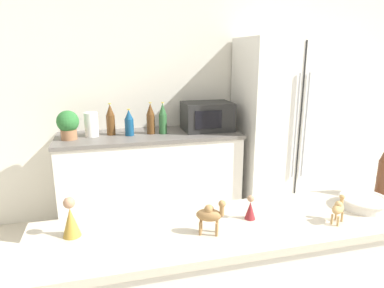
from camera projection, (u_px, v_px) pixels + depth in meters
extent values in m
cube|color=silver|center=(173.00, 93.00, 3.59)|extent=(8.00, 0.06, 2.55)
cube|color=silver|center=(151.00, 180.00, 3.43)|extent=(1.72, 0.60, 0.90)
cube|color=#66605B|center=(150.00, 135.00, 3.31)|extent=(1.75, 0.63, 0.03)
cube|color=silver|center=(282.00, 128.00, 3.59)|extent=(0.91, 0.66, 1.83)
cube|color=black|center=(299.00, 136.00, 3.28)|extent=(0.01, 0.01, 1.76)
cylinder|color=#B2B5BA|center=(296.00, 127.00, 3.23)|extent=(0.02, 0.02, 1.01)
cylinder|color=#B2B5BA|center=(306.00, 126.00, 3.25)|extent=(0.02, 0.02, 1.01)
cube|color=#B7AD99|center=(254.00, 225.00, 1.56)|extent=(1.99, 0.48, 0.03)
cylinder|color=#9E6B47|center=(69.00, 134.00, 3.07)|extent=(0.14, 0.14, 0.09)
sphere|color=#2D7033|center=(68.00, 121.00, 3.04)|extent=(0.20, 0.20, 0.20)
cylinder|color=white|center=(91.00, 124.00, 3.17)|extent=(0.12, 0.12, 0.22)
cube|color=black|center=(207.00, 116.00, 3.43)|extent=(0.48, 0.36, 0.28)
cube|color=black|center=(209.00, 120.00, 3.24)|extent=(0.26, 0.01, 0.17)
cylinder|color=#2D6033|center=(163.00, 124.00, 3.28)|extent=(0.08, 0.08, 0.19)
cone|color=#2D6033|center=(163.00, 109.00, 3.24)|extent=(0.07, 0.07, 0.11)
cylinder|color=gold|center=(162.00, 103.00, 3.23)|extent=(0.03, 0.03, 0.01)
cylinder|color=brown|center=(151.00, 124.00, 3.28)|extent=(0.08, 0.08, 0.19)
cone|color=brown|center=(150.00, 109.00, 3.24)|extent=(0.07, 0.07, 0.11)
cylinder|color=gold|center=(150.00, 103.00, 3.22)|extent=(0.03, 0.03, 0.01)
cylinder|color=brown|center=(111.00, 125.00, 3.23)|extent=(0.08, 0.08, 0.19)
cone|color=brown|center=(110.00, 110.00, 3.20)|extent=(0.08, 0.08, 0.11)
cylinder|color=gold|center=(110.00, 104.00, 3.18)|extent=(0.03, 0.03, 0.01)
cylinder|color=navy|center=(129.00, 127.00, 3.21)|extent=(0.08, 0.08, 0.16)
cone|color=navy|center=(129.00, 114.00, 3.18)|extent=(0.08, 0.08, 0.09)
cylinder|color=gold|center=(128.00, 109.00, 3.17)|extent=(0.03, 0.03, 0.01)
cylinder|color=#562D19|center=(384.00, 179.00, 1.81)|extent=(0.08, 0.08, 0.20)
cylinder|color=white|center=(364.00, 203.00, 1.69)|extent=(0.21, 0.21, 0.05)
torus|color=white|center=(364.00, 199.00, 1.69)|extent=(0.23, 0.23, 0.02)
ellipsoid|color=olive|center=(209.00, 215.00, 1.43)|extent=(0.12, 0.09, 0.06)
sphere|color=olive|center=(209.00, 210.00, 1.42)|extent=(0.04, 0.04, 0.04)
cylinder|color=olive|center=(222.00, 210.00, 1.42)|extent=(0.02, 0.02, 0.05)
sphere|color=olive|center=(222.00, 204.00, 1.41)|extent=(0.03, 0.03, 0.03)
cylinder|color=olive|center=(217.00, 226.00, 1.46)|extent=(0.01, 0.01, 0.06)
cylinder|color=olive|center=(217.00, 230.00, 1.42)|extent=(0.01, 0.01, 0.06)
cylinder|color=olive|center=(201.00, 225.00, 1.46)|extent=(0.01, 0.01, 0.06)
cylinder|color=olive|center=(200.00, 229.00, 1.43)|extent=(0.01, 0.01, 0.06)
ellipsoid|color=tan|center=(338.00, 209.00, 1.52)|extent=(0.10, 0.09, 0.04)
sphere|color=tan|center=(339.00, 205.00, 1.52)|extent=(0.03, 0.03, 0.03)
cylinder|color=tan|center=(342.00, 201.00, 1.55)|extent=(0.02, 0.02, 0.04)
sphere|color=tan|center=(342.00, 197.00, 1.55)|extent=(0.02, 0.02, 0.02)
cylinder|color=tan|center=(336.00, 215.00, 1.57)|extent=(0.01, 0.01, 0.05)
cylinder|color=tan|center=(342.00, 217.00, 1.55)|extent=(0.01, 0.01, 0.05)
cylinder|color=tan|center=(332.00, 219.00, 1.52)|extent=(0.01, 0.01, 0.05)
cylinder|color=tan|center=(338.00, 221.00, 1.51)|extent=(0.01, 0.01, 0.05)
cone|color=#B28933|center=(71.00, 222.00, 1.42)|extent=(0.07, 0.07, 0.13)
sphere|color=#A37A5B|center=(69.00, 203.00, 1.39)|extent=(0.05, 0.05, 0.05)
cone|color=maroon|center=(250.00, 210.00, 1.57)|extent=(0.05, 0.05, 0.08)
sphere|color=#A37A5B|center=(251.00, 199.00, 1.56)|extent=(0.03, 0.03, 0.03)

